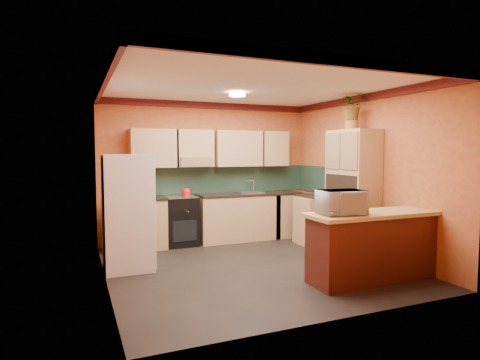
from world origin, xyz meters
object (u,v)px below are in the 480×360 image
object	(u,v)px
base_cabinets_back	(212,219)
stove	(181,221)
fridge	(128,212)
breakfast_bar	(373,248)
microwave	(341,202)
pantry	(352,193)

from	to	relation	value
base_cabinets_back	stove	bearing A→B (deg)	-180.00
fridge	breakfast_bar	distance (m)	3.51
microwave	stove	bearing A→B (deg)	118.97
breakfast_bar	pantry	bearing A→B (deg)	63.48
breakfast_bar	base_cabinets_back	bearing A→B (deg)	112.69
base_cabinets_back	microwave	distance (m)	3.17
pantry	breakfast_bar	distance (m)	1.50
pantry	microwave	size ratio (longest dim) A/B	3.70
base_cabinets_back	breakfast_bar	xyz separation A→B (m)	(1.26, -3.02, 0.00)
stove	fridge	distance (m)	1.69
stove	breakfast_bar	distance (m)	3.56
pantry	microwave	distance (m)	1.68
breakfast_bar	microwave	world-z (taller)	microwave
base_cabinets_back	stove	world-z (taller)	stove
pantry	microwave	xyz separation A→B (m)	(-1.15, -1.23, 0.04)
base_cabinets_back	fridge	distance (m)	2.16
fridge	base_cabinets_back	bearing A→B (deg)	35.41
fridge	breakfast_bar	bearing A→B (deg)	-30.93
microwave	fridge	bearing A→B (deg)	148.70
stove	breakfast_bar	bearing A→B (deg)	-57.98
stove	fridge	xyz separation A→B (m)	(-1.10, -1.23, 0.39)
fridge	microwave	size ratio (longest dim) A/B	2.99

